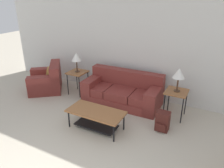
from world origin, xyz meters
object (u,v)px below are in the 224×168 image
object	(u,v)px
armchair	(47,81)
couch	(123,92)
table_lamp_right	(179,74)
coffee_table	(96,116)
side_table_right	(176,94)
side_table_left	(78,74)
backpack	(163,121)
table_lamp_left	(76,57)

from	to	relation	value
armchair	couch	bearing A→B (deg)	7.86
armchair	table_lamp_right	xyz separation A→B (m)	(3.70, 0.24, 0.78)
couch	coffee_table	distance (m)	1.35
couch	side_table_right	distance (m)	1.40
side_table_left	side_table_right	distance (m)	2.74
table_lamp_right	backpack	xyz separation A→B (m)	(-0.09, -0.66, -0.86)
armchair	coffee_table	distance (m)	2.55
table_lamp_right	backpack	world-z (taller)	table_lamp_right
armchair	table_lamp_right	distance (m)	3.79
side_table_right	table_lamp_left	distance (m)	2.79
couch	table_lamp_left	size ratio (longest dim) A/B	3.72
armchair	table_lamp_right	world-z (taller)	table_lamp_right
table_lamp_left	backpack	world-z (taller)	table_lamp_left
side_table_right	side_table_left	bearing A→B (deg)	180.00
backpack	coffee_table	bearing A→B (deg)	-154.47
table_lamp_right	backpack	distance (m)	1.09
couch	backpack	bearing A→B (deg)	-30.16
armchair	coffee_table	size ratio (longest dim) A/B	1.11
side_table_right	table_lamp_right	distance (m)	0.49
side_table_right	backpack	bearing A→B (deg)	-98.12
coffee_table	table_lamp_right	size ratio (longest dim) A/B	2.24
coffee_table	side_table_right	size ratio (longest dim) A/B	1.84
table_lamp_left	backpack	xyz separation A→B (m)	(2.65, -0.66, -0.86)
couch	table_lamp_left	world-z (taller)	table_lamp_left
side_table_right	backpack	world-z (taller)	side_table_right
couch	table_lamp_right	distance (m)	1.58
coffee_table	table_lamp_right	bearing A→B (deg)	43.00
armchair	table_lamp_left	size ratio (longest dim) A/B	2.48
side_table_right	coffee_table	bearing A→B (deg)	-137.00
side_table_right	table_lamp_left	size ratio (longest dim) A/B	1.21
armchair	side_table_right	distance (m)	3.72
side_table_left	armchair	bearing A→B (deg)	-165.77
coffee_table	side_table_left	size ratio (longest dim) A/B	1.84
side_table_right	table_lamp_right	xyz separation A→B (m)	(0.00, 0.00, 0.49)
coffee_table	side_table_right	world-z (taller)	side_table_right
couch	armchair	bearing A→B (deg)	-172.14
backpack	side_table_right	bearing A→B (deg)	81.88
table_lamp_left	table_lamp_right	world-z (taller)	same
armchair	side_table_left	size ratio (longest dim) A/B	2.04
armchair	table_lamp_left	world-z (taller)	table_lamp_left
couch	side_table_left	distance (m)	1.40
coffee_table	side_table_right	distance (m)	1.88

